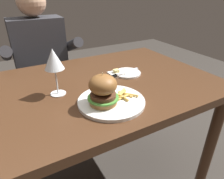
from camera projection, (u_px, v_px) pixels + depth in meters
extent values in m
cube|color=#472B19|center=(83.00, 90.00, 0.98)|extent=(1.36, 0.80, 0.04)
cylinder|color=#472B19|center=(210.00, 146.00, 1.15)|extent=(0.06, 0.06, 0.70)
cylinder|color=#472B19|center=(140.00, 96.00, 1.68)|extent=(0.06, 0.06, 0.70)
cylinder|color=white|center=(111.00, 101.00, 0.83)|extent=(0.28, 0.28, 0.01)
cylinder|color=#9E6B38|center=(103.00, 101.00, 0.80)|extent=(0.11, 0.11, 0.02)
cylinder|color=#4C9338|center=(103.00, 98.00, 0.79)|extent=(0.12, 0.12, 0.01)
cylinder|color=brown|center=(103.00, 95.00, 0.78)|extent=(0.10, 0.10, 0.02)
ellipsoid|color=brown|center=(103.00, 85.00, 0.76)|extent=(0.11, 0.11, 0.08)
cylinder|color=#CCB78C|center=(103.00, 79.00, 0.75)|extent=(0.00, 0.00, 0.05)
cylinder|color=#EABC5B|center=(125.00, 94.00, 0.86)|extent=(0.04, 0.07, 0.01)
cylinder|color=#EABC5B|center=(123.00, 97.00, 0.83)|extent=(0.02, 0.07, 0.01)
cylinder|color=#E0B251|center=(123.00, 97.00, 0.83)|extent=(0.05, 0.02, 0.01)
cylinder|color=#EABC5B|center=(131.00, 95.00, 0.85)|extent=(0.05, 0.05, 0.01)
cylinder|color=gold|center=(117.00, 97.00, 0.83)|extent=(0.05, 0.04, 0.01)
cylinder|color=#E0B251|center=(123.00, 93.00, 0.85)|extent=(0.05, 0.03, 0.01)
cylinder|color=#EABC5B|center=(121.00, 92.00, 0.85)|extent=(0.06, 0.04, 0.01)
cylinder|color=silver|center=(58.00, 93.00, 0.90)|extent=(0.07, 0.07, 0.00)
cylinder|color=silver|center=(57.00, 81.00, 0.87)|extent=(0.01, 0.01, 0.12)
cone|color=silver|center=(53.00, 59.00, 0.82)|extent=(0.08, 0.08, 0.09)
cylinder|color=white|center=(127.00, 73.00, 1.10)|extent=(0.15, 0.15, 0.01)
cube|color=silver|center=(127.00, 72.00, 1.10)|extent=(0.16, 0.05, 0.00)
cube|color=black|center=(113.00, 77.00, 1.03)|extent=(0.06, 0.03, 0.01)
cube|color=white|center=(116.00, 74.00, 1.07)|extent=(0.08, 0.06, 0.02)
cube|color=#F4E58C|center=(116.00, 71.00, 1.07)|extent=(0.03, 0.03, 0.02)
cube|color=#282833|center=(50.00, 110.00, 1.70)|extent=(0.30, 0.22, 0.46)
cube|color=#333338|center=(40.00, 55.00, 1.47)|extent=(0.36, 0.20, 0.52)
sphere|color=tan|center=(31.00, 1.00, 1.31)|extent=(0.19, 0.19, 0.19)
cylinder|color=#333338|center=(6.00, 54.00, 1.29)|extent=(0.07, 0.34, 0.18)
cylinder|color=#333338|center=(72.00, 45.00, 1.48)|extent=(0.07, 0.34, 0.18)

